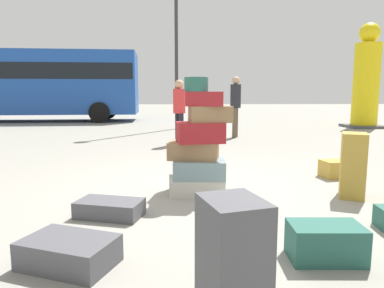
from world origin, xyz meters
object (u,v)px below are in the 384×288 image
at_px(suitcase_charcoal_behind_tower, 110,208).
at_px(yellow_dummy_statue, 366,82).
at_px(person_tourist_with_camera, 236,101).
at_px(person_bearded_onlooker, 179,106).
at_px(suitcase_teal_white_trunk, 325,242).
at_px(suitcase_tower, 199,148).
at_px(suitcase_charcoal_right_side, 69,252).
at_px(suitcase_tan_upright_blue, 340,169).
at_px(parked_bus, 38,81).
at_px(suitcase_charcoal_foreground_near, 233,261).
at_px(suitcase_tan_foreground_far, 353,165).

xyz_separation_m(suitcase_charcoal_behind_tower, yellow_dummy_statue, (7.71, 9.43, 1.61)).
xyz_separation_m(person_tourist_with_camera, yellow_dummy_statue, (5.35, 2.90, 0.65)).
height_order(person_bearded_onlooker, yellow_dummy_statue, yellow_dummy_statue).
xyz_separation_m(suitcase_charcoal_behind_tower, person_tourist_with_camera, (2.36, 6.53, 0.96)).
relative_size(suitcase_teal_white_trunk, person_tourist_with_camera, 0.31).
height_order(suitcase_teal_white_trunk, person_tourist_with_camera, person_tourist_with_camera).
xyz_separation_m(suitcase_tower, suitcase_charcoal_right_side, (-1.06, -1.86, -0.48)).
bearing_deg(suitcase_tan_upright_blue, person_tourist_with_camera, 90.38).
bearing_deg(suitcase_charcoal_right_side, parked_bus, 132.80).
bearing_deg(person_tourist_with_camera, suitcase_charcoal_behind_tower, 0.67).
height_order(suitcase_tower, person_bearded_onlooker, person_bearded_onlooker).
bearing_deg(suitcase_charcoal_foreground_near, suitcase_tan_foreground_far, 35.77).
distance_m(suitcase_teal_white_trunk, person_bearded_onlooker, 6.35).
xyz_separation_m(suitcase_charcoal_foreground_near, suitcase_tan_upright_blue, (2.16, 3.31, -0.22)).
height_order(suitcase_tan_upright_blue, parked_bus, parked_bus).
distance_m(suitcase_charcoal_foreground_near, suitcase_charcoal_right_side, 1.30).
relative_size(person_bearded_onlooker, person_tourist_with_camera, 0.91).
relative_size(suitcase_tan_foreground_far, suitcase_charcoal_behind_tower, 1.20).
bearing_deg(suitcase_charcoal_right_side, person_tourist_with_camera, 93.35).
relative_size(suitcase_tan_upright_blue, person_tourist_with_camera, 0.32).
height_order(suitcase_charcoal_behind_tower, yellow_dummy_statue, yellow_dummy_statue).
bearing_deg(suitcase_tower, person_tourist_with_camera, 76.27).
relative_size(suitcase_charcoal_right_side, yellow_dummy_statue, 0.17).
bearing_deg(suitcase_teal_white_trunk, yellow_dummy_statue, 63.24).
bearing_deg(person_tourist_with_camera, person_bearded_onlooker, -29.41).
bearing_deg(suitcase_charcoal_right_side, suitcase_teal_white_trunk, 21.75).
height_order(suitcase_teal_white_trunk, suitcase_charcoal_behind_tower, suitcase_teal_white_trunk).
bearing_deg(person_tourist_with_camera, suitcase_teal_white_trunk, 16.32).
height_order(suitcase_charcoal_foreground_near, suitcase_tan_upright_blue, suitcase_charcoal_foreground_near).
bearing_deg(person_tourist_with_camera, parked_bus, -108.88).
bearing_deg(person_bearded_onlooker, suitcase_charcoal_right_side, -31.57).
bearing_deg(suitcase_charcoal_foreground_near, person_tourist_with_camera, 64.86).
xyz_separation_m(suitcase_tan_foreground_far, person_tourist_with_camera, (-0.44, 5.97, 0.65)).
xyz_separation_m(suitcase_tan_foreground_far, parked_bus, (-8.48, 12.58, 1.44)).
distance_m(suitcase_teal_white_trunk, suitcase_charcoal_right_side, 1.90).
relative_size(suitcase_tower, parked_bus, 0.16).
xyz_separation_m(suitcase_teal_white_trunk, suitcase_charcoal_behind_tower, (-1.80, 1.03, -0.05)).
xyz_separation_m(suitcase_teal_white_trunk, person_tourist_with_camera, (0.56, 7.56, 0.90)).
bearing_deg(person_bearded_onlooker, suitcase_tan_upright_blue, 10.07).
relative_size(suitcase_teal_white_trunk, suitcase_charcoal_right_side, 0.82).
height_order(suitcase_charcoal_foreground_near, person_bearded_onlooker, person_bearded_onlooker).
xyz_separation_m(suitcase_tower, suitcase_teal_white_trunk, (0.84, -1.85, -0.45)).
relative_size(suitcase_tower, suitcase_tan_foreground_far, 1.84).
bearing_deg(suitcase_charcoal_behind_tower, suitcase_tan_upright_blue, 42.09).
height_order(suitcase_tower, parked_bus, parked_bus).
height_order(suitcase_tan_foreground_far, person_bearded_onlooker, person_bearded_onlooker).
distance_m(suitcase_tan_foreground_far, person_tourist_with_camera, 6.02).
xyz_separation_m(suitcase_tan_upright_blue, yellow_dummy_statue, (4.56, 7.83, 1.56)).
xyz_separation_m(suitcase_tan_upright_blue, person_bearded_onlooker, (-2.40, 3.58, 0.82)).
height_order(suitcase_tower, suitcase_tan_foreground_far, suitcase_tower).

